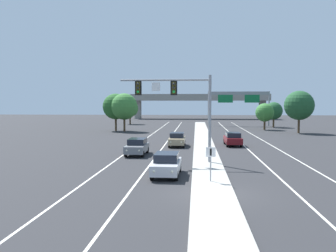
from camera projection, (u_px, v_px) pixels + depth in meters
name	position (u px, v px, depth m)	size (l,w,h in m)	color
ground_plane	(213.00, 194.00, 20.57)	(260.00, 260.00, 0.00)	#28282B
median_island	(205.00, 151.00, 38.48)	(2.40, 110.00, 0.15)	#9E9B93
lane_stripe_oncoming_center	(166.00, 144.00, 45.81)	(0.14, 100.00, 0.01)	silver
lane_stripe_receding_center	(242.00, 144.00, 45.09)	(0.14, 100.00, 0.01)	silver
edge_stripe_left	(139.00, 143.00, 46.06)	(0.14, 100.00, 0.01)	silver
edge_stripe_right	(270.00, 144.00, 44.83)	(0.14, 100.00, 0.01)	silver
overhead_signal_mast	(181.00, 99.00, 30.59)	(7.57, 0.44, 7.20)	gray
median_sign_post	(211.00, 159.00, 23.17)	(0.60, 0.10, 2.20)	gray
car_oncoming_silver	(167.00, 164.00, 25.68)	(1.90, 4.50, 1.58)	#B7B7BC
car_oncoming_grey	(137.00, 146.00, 35.93)	(1.86, 4.49, 1.58)	slate
car_oncoming_tan	(177.00, 139.00, 43.00)	(1.83, 4.47, 1.58)	tan
car_receding_darkred	(233.00, 139.00, 43.52)	(1.90, 4.50, 1.58)	#5B0F14
highway_sign_gantry	(239.00, 97.00, 80.10)	(13.28, 0.42, 7.50)	gray
overpass_bridge	(199.00, 100.00, 114.25)	(42.40, 6.40, 7.65)	gray
tree_far_left_a	(124.00, 107.00, 64.55)	(4.62, 4.62, 6.69)	#4C3823
tree_far_left_c	(116.00, 107.00, 66.04)	(4.62, 4.62, 6.68)	#4C3823
tree_far_right_a	(274.00, 111.00, 75.29)	(3.57, 3.57, 5.17)	#4C3823
tree_far_left_b	(130.00, 109.00, 86.36)	(3.87, 3.87, 5.59)	#4C3823
tree_far_right_c	(299.00, 105.00, 61.00)	(4.86, 4.86, 7.03)	#4C3823
tree_far_right_b	(265.00, 113.00, 68.54)	(3.41, 3.41, 4.94)	#4C3823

